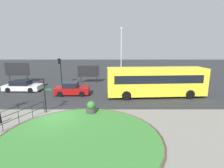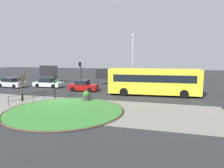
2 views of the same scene
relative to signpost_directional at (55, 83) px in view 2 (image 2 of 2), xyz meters
The scene contains 17 objects.
ground 2.40m from the signpost_directional, 43.13° to the right, with size 120.00×120.00×0.00m, color #282B2D.
sidewalk_paving 3.84m from the signpost_directional, 69.73° to the right, with size 32.00×7.82×0.02m, color gray.
grass_island 5.99m from the signpost_directional, 49.97° to the right, with size 10.06×10.06×0.10m, color #387A33.
grass_kerb_ring 5.99m from the signpost_directional, 49.97° to the right, with size 10.37×10.37×0.11m, color brown.
signpost_directional is the anchor object (origin of this frame).
bollard_foreground 3.66m from the signpost_directional, 141.33° to the right, with size 0.19×0.19×0.84m.
railing_grass_edge 2.81m from the signpost_directional, 116.69° to the right, with size 2.02×4.64×1.02m.
bus_yellow 11.73m from the signpost_directional, 25.22° to the left, with size 11.02×3.23×3.27m.
car_near_lane 5.87m from the signpost_directional, 80.27° to the left, with size 4.02×1.88×1.51m.
car_far_lane 12.82m from the signpost_directional, 152.49° to the left, with size 4.63×2.17×1.47m.
car_trailing 9.49m from the signpost_directional, 127.73° to the left, with size 4.61×2.02×1.36m.
traffic_light_near 11.35m from the signpost_directional, 99.83° to the left, with size 0.49×0.28×3.86m.
lamppost_tall 13.27m from the signpost_directional, 57.47° to the left, with size 0.32×0.32×8.11m.
billboard_left 15.32m from the signpost_directional, 125.44° to the left, with size 3.89×0.33×3.14m.
billboard_right 12.55m from the signpost_directional, 80.54° to the left, with size 3.26×0.43×2.70m.
planter_near_signpost 4.13m from the signpost_directional, ahead, with size 0.83×0.83×1.12m.
street_tree_bare 4.15m from the signpost_directional, behind, with size 1.34×1.41×3.26m.
Camera 2 is at (11.00, -18.60, 4.71)m, focal length 31.93 mm.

